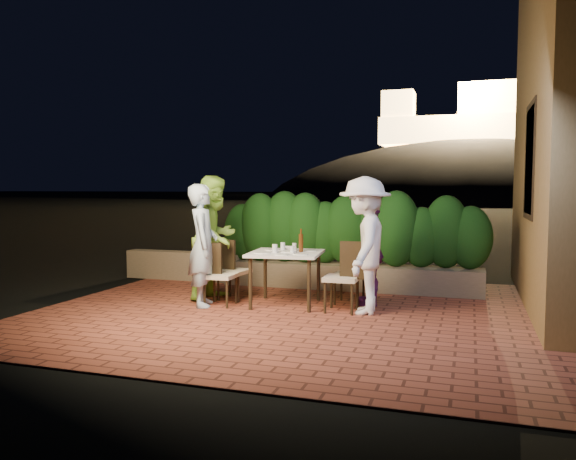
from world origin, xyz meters
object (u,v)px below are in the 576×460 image
at_px(dining_table, 286,278).
at_px(diner_green, 215,237).
at_px(chair_left_front, 220,274).
at_px(parapet_lamp, 205,249).
at_px(diner_white, 364,245).
at_px(chair_left_back, 234,270).
at_px(diner_purple, 371,252).
at_px(bowl, 288,248).
at_px(chair_right_front, 341,276).
at_px(beer_bottle, 301,240).
at_px(chair_right_back, 349,273).
at_px(diner_blue, 203,245).

distance_m(dining_table, diner_green, 1.27).
relative_size(chair_left_front, parapet_lamp, 6.26).
bearing_deg(diner_white, chair_left_back, -102.10).
bearing_deg(chair_left_front, dining_table, 17.93).
bearing_deg(diner_purple, bowl, -98.55).
relative_size(bowl, diner_purple, 0.12).
relative_size(chair_right_front, diner_purple, 0.64).
relative_size(beer_bottle, chair_left_back, 0.37).
bearing_deg(chair_right_front, chair_left_back, -10.79).
relative_size(diner_white, diner_purple, 1.21).
distance_m(beer_bottle, diner_green, 1.34).
height_order(chair_left_front, chair_right_front, chair_right_front).
distance_m(chair_right_back, diner_purple, 0.43).
relative_size(chair_left_front, diner_white, 0.49).
distance_m(chair_left_front, diner_purple, 2.13).
relative_size(dining_table, beer_bottle, 2.98).
xyz_separation_m(chair_left_front, diner_blue, (-0.22, -0.09, 0.41)).
bearing_deg(chair_right_back, chair_left_back, 11.46).
height_order(diner_blue, diner_white, diner_white).
bearing_deg(parapet_lamp, beer_bottle, -33.23).
distance_m(diner_blue, diner_white, 2.23).
xyz_separation_m(chair_left_front, chair_right_front, (1.70, 0.13, 0.03)).
distance_m(dining_table, bowl, 0.51).
relative_size(dining_table, chair_right_back, 1.12).
height_order(chair_left_front, chair_right_back, chair_left_front).
bearing_deg(beer_bottle, dining_table, -161.46).
distance_m(dining_table, beer_bottle, 0.58).
relative_size(chair_left_back, parapet_lamp, 6.29).
xyz_separation_m(diner_purple, parapet_lamp, (-3.14, 1.11, -0.17)).
relative_size(dining_table, diner_blue, 0.57).
distance_m(diner_blue, diner_green, 0.53).
bearing_deg(beer_bottle, diner_white, -13.65).
height_order(diner_white, diner_purple, diner_white).
xyz_separation_m(beer_bottle, chair_right_front, (0.63, -0.24, -0.44)).
bearing_deg(dining_table, chair_left_back, 170.93).
bearing_deg(parapet_lamp, bowl, -31.93).
bearing_deg(diner_purple, chair_right_back, -95.29).
xyz_separation_m(beer_bottle, bowl, (-0.28, 0.24, -0.14)).
xyz_separation_m(beer_bottle, chair_left_back, (-1.05, 0.07, -0.47)).
bearing_deg(diner_white, diner_purple, 177.40).
distance_m(chair_left_back, diner_blue, 0.71).
relative_size(bowl, diner_green, 0.10).
xyz_separation_m(beer_bottle, diner_white, (0.93, -0.23, -0.02)).
bearing_deg(chair_left_back, diner_blue, -107.06).
height_order(chair_left_back, parapet_lamp, chair_left_back).
distance_m(beer_bottle, chair_left_front, 1.22).
height_order(beer_bottle, diner_blue, diner_blue).
bearing_deg(dining_table, chair_left_front, -160.46).
height_order(bowl, chair_right_front, chair_right_front).
distance_m(bowl, parapet_lamp, 2.29).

